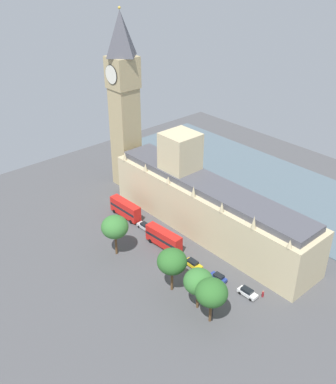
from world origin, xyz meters
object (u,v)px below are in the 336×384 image
car_white_by_river_gate (247,292)px  plane_tree_midblock (198,282)px  car_blue_corner (218,278)px  plane_tree_leading (172,262)px  double_decker_bus_trailing (125,209)px  pedestrian_opposite_hall (122,205)px  clock_tower (124,100)px  pedestrian_near_tower (263,294)px  car_silver_far_end (145,226)px  double_decker_bus_under_trees (164,238)px  car_yellow_cab_kerbside (193,264)px  parliament_building (205,203)px  plane_tree_slot_10 (212,293)px  street_lamp_slot_12 (213,303)px  plane_tree_slot_11 (115,227)px

car_white_by_river_gate → plane_tree_midblock: bearing=-26.4°
car_blue_corner → plane_tree_leading: 12.76m
double_decker_bus_trailing → pedestrian_opposite_hall: 5.73m
car_white_by_river_gate → clock_tower: bearing=-104.0°
plane_tree_leading → plane_tree_midblock: 7.63m
pedestrian_near_tower → car_blue_corner: bearing=94.8°
car_silver_far_end → double_decker_bus_under_trees: 9.50m
car_yellow_cab_kerbside → plane_tree_midblock: plane_tree_midblock is taller
parliament_building → pedestrian_near_tower: (9.34, 26.91, -6.93)m
pedestrian_opposite_hall → plane_tree_slot_10: bearing=133.5°
car_silver_far_end → double_decker_bus_under_trees: (1.44, 9.23, 1.75)m
car_white_by_river_gate → plane_tree_leading: (10.82, -12.26, 6.79)m
car_yellow_cab_kerbside → plane_tree_slot_10: bearing=56.6°
parliament_building → street_lamp_slot_12: parliament_building is taller
plane_tree_leading → plane_tree_slot_10: plane_tree_leading is taller
plane_tree_midblock → plane_tree_leading: bearing=-87.5°
plane_tree_slot_10 → plane_tree_slot_11: 30.54m
clock_tower → car_blue_corner: 58.83m
car_silver_far_end → plane_tree_midblock: size_ratio=0.50×
parliament_building → clock_tower: (-0.56, -34.09, 19.26)m
plane_tree_slot_10 → double_decker_bus_trailing: bearing=-104.2°
clock_tower → car_blue_corner: clock_tower is taller
clock_tower → pedestrian_near_tower: 67.11m
pedestrian_opposite_hall → plane_tree_slot_11: bearing=109.0°
plane_tree_leading → car_silver_far_end: bearing=-115.1°
double_decker_bus_trailing → plane_tree_slot_11: size_ratio=1.00×
parliament_building → pedestrian_near_tower: parliament_building is taller
clock_tower → car_white_by_river_gate: bearing=78.3°
car_white_by_river_gate → plane_tree_midblock: (10.49, -4.68, 6.02)m
parliament_building → street_lamp_slot_12: (22.49, 24.48, -2.90)m
car_silver_far_end → double_decker_bus_trailing: bearing=88.8°
double_decker_bus_under_trees → pedestrian_near_tower: size_ratio=6.42×
car_yellow_cab_kerbside → pedestrian_opposite_hall: car_yellow_cab_kerbside is taller
car_silver_far_end → car_blue_corner: size_ratio=1.15×
car_silver_far_end → plane_tree_midblock: (10.04, 29.75, 6.02)m
car_silver_far_end → plane_tree_midblock: plane_tree_midblock is taller
car_yellow_cab_kerbside → car_blue_corner: (-0.78, 7.19, -0.00)m
car_white_by_river_gate → pedestrian_opposite_hall: car_white_by_river_gate is taller
double_decker_bus_trailing → double_decker_bus_under_trees: same height
car_white_by_river_gate → pedestrian_opposite_hall: (-1.77, -47.65, -0.17)m
plane_tree_slot_11 → car_white_by_river_gate: bearing=111.8°
pedestrian_near_tower → plane_tree_slot_11: bearing=99.9°
car_blue_corner → plane_tree_slot_10: (10.17, 7.21, 6.53)m
pedestrian_near_tower → double_decker_bus_under_trees: bearing=84.7°
plane_tree_leading → plane_tree_slot_11: 18.61m
clock_tower → plane_tree_leading: bearing=63.7°
double_decker_bus_under_trees → parliament_building: bearing=-7.0°
clock_tower → car_white_by_river_gate: size_ratio=11.52×
parliament_building → plane_tree_leading: parliament_building is taller
double_decker_bus_trailing → clock_tower: bearing=49.4°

